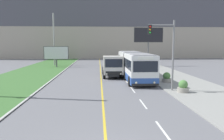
{
  "coord_description": "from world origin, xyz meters",
  "views": [
    {
      "loc": [
        -0.27,
        -6.62,
        4.09
      ],
      "look_at": [
        1.1,
        15.77,
        1.4
      ],
      "focal_mm": 35.0,
      "sensor_mm": 36.0,
      "label": 1
    }
  ],
  "objects_px": {
    "billboard_large": "(148,36)",
    "planter_round_far": "(147,68)",
    "planter_round_near": "(183,87)",
    "planter_round_third": "(155,72)",
    "city_bus": "(134,65)",
    "utility_pole_far": "(54,39)",
    "dump_truck": "(113,67)",
    "planter_round_second": "(167,78)",
    "traffic_light_mast": "(166,47)",
    "billboard_small": "(56,53)"
  },
  "relations": [
    {
      "from": "planter_round_second",
      "to": "planter_round_far",
      "type": "relative_size",
      "value": 1.02
    },
    {
      "from": "billboard_small",
      "to": "planter_round_third",
      "type": "distance_m",
      "value": 19.01
    },
    {
      "from": "traffic_light_mast",
      "to": "planter_round_near",
      "type": "relative_size",
      "value": 5.93
    },
    {
      "from": "dump_truck",
      "to": "utility_pole_far",
      "type": "relative_size",
      "value": 0.68
    },
    {
      "from": "dump_truck",
      "to": "billboard_large",
      "type": "height_order",
      "value": "billboard_large"
    },
    {
      "from": "traffic_light_mast",
      "to": "billboard_large",
      "type": "distance_m",
      "value": 22.16
    },
    {
      "from": "billboard_large",
      "to": "planter_round_near",
      "type": "height_order",
      "value": "billboard_large"
    },
    {
      "from": "city_bus",
      "to": "planter_round_third",
      "type": "relative_size",
      "value": 13.02
    },
    {
      "from": "planter_round_second",
      "to": "planter_round_far",
      "type": "xyz_separation_m",
      "value": [
        0.07,
        9.71,
        -0.01
      ]
    },
    {
      "from": "planter_round_near",
      "to": "planter_round_far",
      "type": "bearing_deg",
      "value": 89.2
    },
    {
      "from": "traffic_light_mast",
      "to": "billboard_large",
      "type": "height_order",
      "value": "billboard_large"
    },
    {
      "from": "billboard_large",
      "to": "billboard_small",
      "type": "xyz_separation_m",
      "value": [
        -16.68,
        -1.01,
        -3.01
      ]
    },
    {
      "from": "billboard_large",
      "to": "planter_round_far",
      "type": "bearing_deg",
      "value": -103.75
    },
    {
      "from": "planter_round_second",
      "to": "planter_round_far",
      "type": "height_order",
      "value": "planter_round_second"
    },
    {
      "from": "dump_truck",
      "to": "planter_round_far",
      "type": "height_order",
      "value": "dump_truck"
    },
    {
      "from": "planter_round_near",
      "to": "planter_round_second",
      "type": "xyz_separation_m",
      "value": [
        0.14,
        4.85,
        0.01
      ]
    },
    {
      "from": "planter_round_second",
      "to": "utility_pole_far",
      "type": "bearing_deg",
      "value": 127.83
    },
    {
      "from": "planter_round_second",
      "to": "dump_truck",
      "type": "bearing_deg",
      "value": 142.37
    },
    {
      "from": "planter_round_near",
      "to": "planter_round_second",
      "type": "relative_size",
      "value": 0.98
    },
    {
      "from": "city_bus",
      "to": "billboard_large",
      "type": "height_order",
      "value": "billboard_large"
    },
    {
      "from": "dump_truck",
      "to": "city_bus",
      "type": "bearing_deg",
      "value": -17.79
    },
    {
      "from": "utility_pole_far",
      "to": "planter_round_far",
      "type": "distance_m",
      "value": 19.38
    },
    {
      "from": "dump_truck",
      "to": "planter_round_far",
      "type": "relative_size",
      "value": 6.49
    },
    {
      "from": "planter_round_far",
      "to": "traffic_light_mast",
      "type": "bearing_deg",
      "value": -96.21
    },
    {
      "from": "billboard_small",
      "to": "planter_round_second",
      "type": "bearing_deg",
      "value": -48.86
    },
    {
      "from": "city_bus",
      "to": "dump_truck",
      "type": "xyz_separation_m",
      "value": [
        -2.53,
        0.81,
        -0.24
      ]
    },
    {
      "from": "billboard_large",
      "to": "billboard_small",
      "type": "height_order",
      "value": "billboard_large"
    },
    {
      "from": "planter_round_near",
      "to": "planter_round_second",
      "type": "bearing_deg",
      "value": 88.38
    },
    {
      "from": "dump_truck",
      "to": "traffic_light_mast",
      "type": "height_order",
      "value": "traffic_light_mast"
    },
    {
      "from": "billboard_large",
      "to": "billboard_small",
      "type": "relative_size",
      "value": 1.64
    },
    {
      "from": "dump_truck",
      "to": "planter_round_far",
      "type": "xyz_separation_m",
      "value": [
        5.52,
        5.5,
        -0.8
      ]
    },
    {
      "from": "planter_round_near",
      "to": "planter_round_third",
      "type": "distance_m",
      "value": 9.71
    },
    {
      "from": "billboard_large",
      "to": "billboard_small",
      "type": "distance_m",
      "value": 16.98
    },
    {
      "from": "billboard_large",
      "to": "planter_round_near",
      "type": "xyz_separation_m",
      "value": [
        -2.17,
        -22.62,
        -4.94
      ]
    },
    {
      "from": "billboard_large",
      "to": "city_bus",
      "type": "bearing_deg",
      "value": -109.05
    },
    {
      "from": "utility_pole_far",
      "to": "billboard_small",
      "type": "xyz_separation_m",
      "value": [
        1.0,
        -3.39,
        -2.52
      ]
    },
    {
      "from": "utility_pole_far",
      "to": "planter_round_third",
      "type": "distance_m",
      "value": 22.36
    },
    {
      "from": "traffic_light_mast",
      "to": "billboard_small",
      "type": "distance_m",
      "value": 24.7
    },
    {
      "from": "planter_round_far",
      "to": "planter_round_third",
      "type": "bearing_deg",
      "value": -90.16
    },
    {
      "from": "city_bus",
      "to": "traffic_light_mast",
      "type": "relative_size",
      "value": 2.13
    },
    {
      "from": "planter_round_near",
      "to": "utility_pole_far",
      "type": "bearing_deg",
      "value": 121.81
    },
    {
      "from": "billboard_small",
      "to": "planter_round_near",
      "type": "distance_m",
      "value": 26.1
    },
    {
      "from": "city_bus",
      "to": "planter_round_third",
      "type": "distance_m",
      "value": 3.48
    },
    {
      "from": "planter_round_near",
      "to": "billboard_large",
      "type": "bearing_deg",
      "value": 84.51
    },
    {
      "from": "utility_pole_far",
      "to": "dump_truck",
      "type": "bearing_deg",
      "value": -57.41
    },
    {
      "from": "dump_truck",
      "to": "planter_round_third",
      "type": "xyz_separation_m",
      "value": [
        5.51,
        0.65,
        -0.81
      ]
    },
    {
      "from": "city_bus",
      "to": "utility_pole_far",
      "type": "distance_m",
      "value": 21.31
    },
    {
      "from": "utility_pole_far",
      "to": "billboard_small",
      "type": "height_order",
      "value": "utility_pole_far"
    },
    {
      "from": "billboard_small",
      "to": "utility_pole_far",
      "type": "bearing_deg",
      "value": 106.49
    },
    {
      "from": "planter_round_second",
      "to": "planter_round_third",
      "type": "relative_size",
      "value": 1.05
    }
  ]
}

